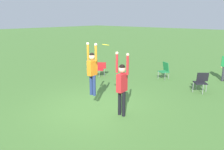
% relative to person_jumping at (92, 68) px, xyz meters
% --- Properties ---
extents(ground_plane, '(120.00, 120.00, 0.00)m').
position_rel_person_jumping_xyz_m(ground_plane, '(0.15, -0.03, -1.51)').
color(ground_plane, '#477533').
extents(person_jumping, '(0.52, 0.38, 1.99)m').
position_rel_person_jumping_xyz_m(person_jumping, '(0.00, 0.00, 0.00)').
color(person_jumping, navy).
rests_on(person_jumping, ground_plane).
extents(person_defending, '(0.56, 0.42, 2.23)m').
position_rel_person_jumping_xyz_m(person_defending, '(1.33, 0.10, -0.31)').
color(person_defending, black).
rests_on(person_defending, ground_plane).
extents(frisbee, '(0.25, 0.25, 0.06)m').
position_rel_person_jumping_xyz_m(frisbee, '(0.74, -0.05, 0.94)').
color(frisbee, yellow).
extents(camping_chair_0, '(0.65, 0.72, 0.92)m').
position_rel_person_jumping_xyz_m(camping_chair_0, '(0.14, 5.39, -0.98)').
color(camping_chair_0, gray).
rests_on(camping_chair_0, ground_plane).
extents(camping_chair_1, '(0.70, 0.77, 0.82)m').
position_rel_person_jumping_xyz_m(camping_chair_1, '(-2.88, 3.34, -1.01)').
color(camping_chair_1, gray).
rests_on(camping_chair_1, ground_plane).
extents(camping_chair_2, '(0.74, 0.82, 0.88)m').
position_rel_person_jumping_xyz_m(camping_chair_2, '(2.48, 4.49, -0.98)').
color(camping_chair_2, gray).
rests_on(camping_chair_2, ground_plane).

